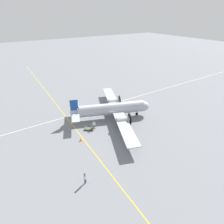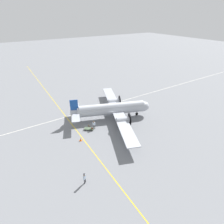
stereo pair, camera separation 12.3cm
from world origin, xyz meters
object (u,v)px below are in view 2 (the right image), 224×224
crew_foreground (84,177)px  baggage_cart (89,129)px  airliner_main (114,109)px  suitcase_near_door (92,129)px  suitcase_upright_spare (89,126)px  traffic_cone (81,139)px  passenger_boarding (94,124)px

crew_foreground → baggage_cart: crew_foreground is taller
airliner_main → suitcase_near_door: 7.21m
baggage_cart → suitcase_near_door: bearing=-4.3°
suitcase_upright_spare → traffic_cone: bearing=-44.6°
crew_foreground → suitcase_near_door: (-11.44, 6.87, -0.87)m
crew_foreground → suitcase_upright_spare: bearing=-152.2°
crew_foreground → passenger_boarding: (-11.66, 7.47, -0.03)m
passenger_boarding → baggage_cart: size_ratio=0.87×
traffic_cone → passenger_boarding: bearing=118.5°
passenger_boarding → baggage_cart: passenger_boarding is taller
airliner_main → baggage_cart: 7.57m
suitcase_near_door → baggage_cart: (-0.46, -0.49, -0.03)m
airliner_main → suitcase_upright_spare: size_ratio=53.75×
crew_foreground → suitcase_upright_spare: size_ratio=3.85×
passenger_boarding → suitcase_upright_spare: size_ratio=3.84×
airliner_main → suitcase_near_door: size_ratio=41.14×
suitcase_upright_spare → baggage_cart: size_ratio=0.23×
airliner_main → traffic_cone: bearing=-138.1°
baggage_cart → traffic_cone: bearing=-101.2°
traffic_cone → suitcase_upright_spare: bearing=135.4°
crew_foreground → suitcase_upright_spare: crew_foreground is taller
crew_foreground → passenger_boarding: 13.85m
baggage_cart → suitcase_upright_spare: bearing=106.2°
airliner_main → traffic_cone: (3.88, -10.13, -2.13)m
suitcase_near_door → traffic_cone: 4.03m
baggage_cart → traffic_cone: (2.48, -3.01, 0.02)m
passenger_boarding → traffic_cone: passenger_boarding is taller
airliner_main → passenger_boarding: 6.39m
baggage_cart → traffic_cone: size_ratio=3.42×
crew_foreground → traffic_cone: crew_foreground is taller
airliner_main → baggage_cart: (1.40, -7.12, -2.15)m
suitcase_near_door → traffic_cone: (2.01, -3.50, -0.01)m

